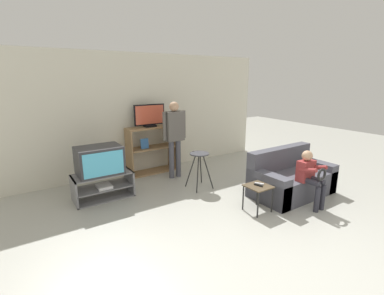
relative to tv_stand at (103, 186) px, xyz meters
The scene contains 13 objects.
ground_plane 3.24m from the tv_stand, 67.51° to the right, with size 18.00×18.00×0.00m, color #ADADA3.
wall_back 1.95m from the tv_stand, 40.32° to the left, with size 6.40×0.06×2.60m.
tv_stand is the anchor object (origin of this frame).
television_main 0.48m from the tv_stand, 151.57° to the left, with size 0.75×0.53×0.49m.
media_shelf 1.57m from the tv_stand, 30.61° to the left, with size 1.08×0.39×1.04m.
television_flat 1.87m from the tv_stand, 31.43° to the left, with size 0.70×0.20×0.49m.
folding_stool 1.81m from the tv_stand, 18.03° to the right, with size 0.41×0.41×0.70m.
snack_table 2.67m from the tv_stand, 44.39° to the right, with size 0.37×0.37×0.43m.
remote_control_black 2.67m from the tv_stand, 44.45° to the right, with size 0.04×0.14×0.02m, color black.
remote_control_white 2.69m from the tv_stand, 43.01° to the right, with size 0.04×0.14×0.02m, color silver.
couch 3.38m from the tv_stand, 30.43° to the right, with size 1.53×0.83×0.82m.
person_standing_adult 1.78m from the tv_stand, ahead, with size 0.53×0.20×1.61m.
person_seated_child 3.53m from the tv_stand, 38.65° to the right, with size 0.33×0.43×0.93m.
Camera 1 is at (-2.47, -1.71, 2.09)m, focal length 26.00 mm.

